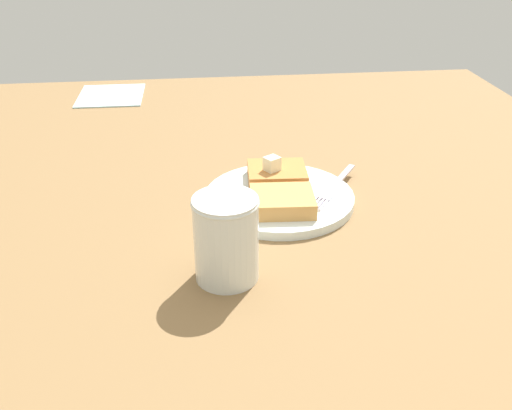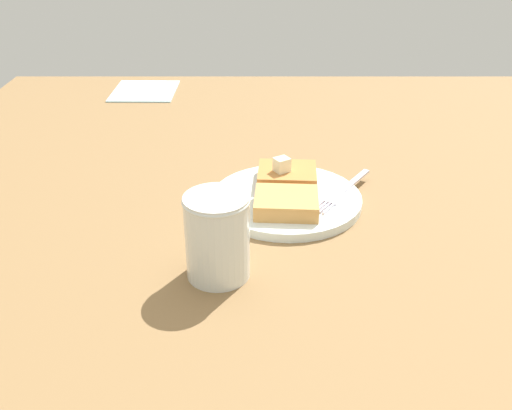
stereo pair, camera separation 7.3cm
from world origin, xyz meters
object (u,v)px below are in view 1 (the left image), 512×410
(plate, at_px, (279,197))
(fork, at_px, (332,188))
(syrup_jar, at_px, (226,241))
(napkin, at_px, (111,95))

(plate, xyz_separation_m, fork, (-0.01, 0.08, 0.01))
(fork, distance_m, syrup_jar, 0.25)
(syrup_jar, xyz_separation_m, napkin, (-0.71, -0.21, -0.05))
(fork, bearing_deg, plate, -85.94)
(napkin, bearing_deg, fork, 35.35)
(plate, height_order, napkin, plate)
(syrup_jar, relative_size, napkin, 0.65)
(fork, bearing_deg, syrup_jar, -42.65)
(plate, xyz_separation_m, napkin, (-0.54, -0.30, -0.01))
(plate, height_order, fork, fork)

